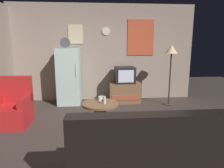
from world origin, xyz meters
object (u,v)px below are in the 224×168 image
object	(u,v)px
tv_stand	(124,92)
mug_ceramic_tan	(102,98)
crt_tv	(125,75)
mug_ceramic_white	(100,98)
armchair	(13,108)
remote_control	(102,100)
coffee_table	(100,114)
couch	(143,157)
wine_glass	(104,100)
fridge	(69,76)
standing_lamp	(171,54)

from	to	relation	value
tv_stand	mug_ceramic_tan	bearing A→B (deg)	-115.87
crt_tv	mug_ceramic_white	bearing A→B (deg)	-116.51
crt_tv	armchair	distance (m)	2.88
mug_ceramic_white	remote_control	distance (m)	0.05
remote_control	mug_ceramic_white	bearing A→B (deg)	-160.58
coffee_table	couch	bearing A→B (deg)	-74.76
wine_glass	fridge	bearing A→B (deg)	117.71
wine_glass	mug_ceramic_white	world-z (taller)	wine_glass
tv_stand	standing_lamp	distance (m)	1.62
fridge	armchair	xyz separation A→B (m)	(-0.96, -1.39, -0.42)
armchair	standing_lamp	bearing A→B (deg)	16.04
crt_tv	mug_ceramic_tan	xyz separation A→B (m)	(-0.68, -1.40, -0.26)
fridge	tv_stand	bearing A→B (deg)	0.31
tv_stand	remote_control	world-z (taller)	tv_stand
armchair	couch	world-z (taller)	armchair
standing_lamp	mug_ceramic_tan	xyz separation A→B (m)	(-1.83, -1.04, -0.84)
tv_stand	mug_ceramic_tan	xyz separation A→B (m)	(-0.68, -1.40, 0.24)
mug_ceramic_white	coffee_table	bearing A→B (deg)	-89.86
couch	tv_stand	bearing A→B (deg)	85.58
wine_glass	armchair	size ratio (longest dim) A/B	0.16
armchair	fridge	bearing A→B (deg)	55.34
mug_ceramic_white	couch	xyz separation A→B (m)	(0.46, -1.87, -0.20)
mug_ceramic_tan	couch	bearing A→B (deg)	-77.49
fridge	crt_tv	bearing A→B (deg)	0.27
standing_lamp	remote_control	size ratio (longest dim) A/B	10.60
standing_lamp	couch	bearing A→B (deg)	-115.46
wine_glass	couch	xyz separation A→B (m)	(0.38, -1.63, -0.23)
crt_tv	mug_ceramic_white	distance (m)	1.63
standing_lamp	mug_ceramic_white	bearing A→B (deg)	-149.90
couch	fridge	bearing A→B (deg)	110.86
remote_control	couch	distance (m)	1.92
coffee_table	wine_glass	xyz separation A→B (m)	(0.08, -0.06, 0.31)
crt_tv	standing_lamp	distance (m)	1.34
crt_tv	wine_glass	distance (m)	1.81
fridge	armchair	world-z (taller)	fridge
crt_tv	wine_glass	xyz separation A→B (m)	(-0.64, -1.68, -0.23)
tv_stand	armchair	xyz separation A→B (m)	(-2.48, -1.40, 0.06)
tv_stand	crt_tv	bearing A→B (deg)	-25.60
remote_control	crt_tv	bearing A→B (deg)	92.90
crt_tv	couch	xyz separation A→B (m)	(-0.26, -3.31, -0.46)
tv_stand	armchair	distance (m)	2.85
coffee_table	mug_ceramic_white	size ratio (longest dim) A/B	8.00
crt_tv	standing_lamp	bearing A→B (deg)	-17.35
fridge	mug_ceramic_white	xyz separation A→B (m)	(0.80, -1.43, -0.24)
fridge	coffee_table	world-z (taller)	fridge
fridge	mug_ceramic_white	bearing A→B (deg)	-60.90
fridge	remote_control	bearing A→B (deg)	-59.75
tv_stand	couch	world-z (taller)	couch
crt_tv	coffee_table	distance (m)	1.85
fridge	couch	world-z (taller)	fridge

